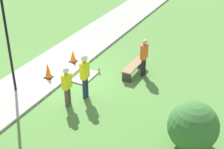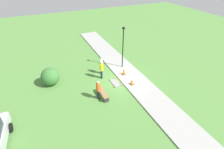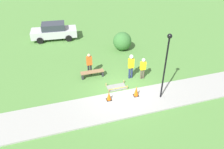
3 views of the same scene
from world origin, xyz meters
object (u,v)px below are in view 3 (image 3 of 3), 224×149
at_px(traffic_cone_near_patch, 109,96).
at_px(park_bench, 92,73).
at_px(worker_assistant, 143,67).
at_px(lamppost_near, 166,59).
at_px(bystander_in_orange_shirt, 89,63).
at_px(parked_car_silver, 54,31).
at_px(worker_supervisor, 131,64).
at_px(traffic_cone_far_patch, 136,91).

height_order(traffic_cone_near_patch, park_bench, traffic_cone_near_patch).
distance_m(worker_assistant, lamppost_near, 3.13).
height_order(bystander_in_orange_shirt, parked_car_silver, bystander_in_orange_shirt).
relative_size(traffic_cone_near_patch, park_bench, 0.34).
bearing_deg(bystander_in_orange_shirt, traffic_cone_near_patch, -81.83).
height_order(park_bench, bystander_in_orange_shirt, bystander_in_orange_shirt).
bearing_deg(worker_supervisor, lamppost_near, -69.98).
bearing_deg(traffic_cone_near_patch, worker_assistant, 29.98).
bearing_deg(worker_assistant, parked_car_silver, 120.94).
distance_m(traffic_cone_near_patch, parked_car_silver, 11.32).
relative_size(park_bench, lamppost_near, 0.39).
bearing_deg(traffic_cone_far_patch, traffic_cone_near_patch, 176.44).
relative_size(traffic_cone_near_patch, worker_assistant, 0.35).
xyz_separation_m(park_bench, worker_supervisor, (2.67, -0.93, 0.83)).
height_order(worker_assistant, bystander_in_orange_shirt, bystander_in_orange_shirt).
bearing_deg(parked_car_silver, bystander_in_orange_shirt, -69.93).
relative_size(worker_supervisor, parked_car_silver, 0.42).
bearing_deg(lamppost_near, traffic_cone_near_patch, 168.00).
distance_m(traffic_cone_far_patch, bystander_in_orange_shirt, 4.27).
relative_size(worker_assistant, lamppost_near, 0.39).
bearing_deg(traffic_cone_far_patch, worker_supervisor, 78.17).
height_order(traffic_cone_near_patch, bystander_in_orange_shirt, bystander_in_orange_shirt).
xyz_separation_m(lamppost_near, parked_car_silver, (-5.77, 11.73, -2.08)).
xyz_separation_m(traffic_cone_near_patch, traffic_cone_far_patch, (1.81, -0.11, 0.06)).
bearing_deg(traffic_cone_far_patch, lamppost_near, -21.65).
height_order(traffic_cone_far_patch, worker_supervisor, worker_supervisor).
bearing_deg(bystander_in_orange_shirt, parked_car_silver, 104.71).
xyz_separation_m(park_bench, worker_assistant, (3.47, -1.25, 0.65)).
relative_size(traffic_cone_far_patch, lamppost_near, 0.16).
bearing_deg(worker_assistant, park_bench, 160.18).
xyz_separation_m(traffic_cone_near_patch, lamppost_near, (3.28, -0.70, 2.52)).
relative_size(worker_assistant, parked_car_silver, 0.37).
distance_m(worker_supervisor, bystander_in_orange_shirt, 3.08).
distance_m(traffic_cone_near_patch, bystander_in_orange_shirt, 3.53).
height_order(traffic_cone_far_patch, lamppost_near, lamppost_near).
distance_m(park_bench, bystander_in_orange_shirt, 0.78).
xyz_separation_m(traffic_cone_near_patch, bystander_in_orange_shirt, (-0.49, 3.44, 0.60)).
height_order(worker_assistant, lamppost_near, lamppost_near).
distance_m(worker_supervisor, parked_car_silver, 10.14).
bearing_deg(traffic_cone_far_patch, worker_assistant, 56.23).
bearing_deg(parked_car_silver, worker_supervisor, -56.65).
relative_size(traffic_cone_near_patch, lamppost_near, 0.13).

